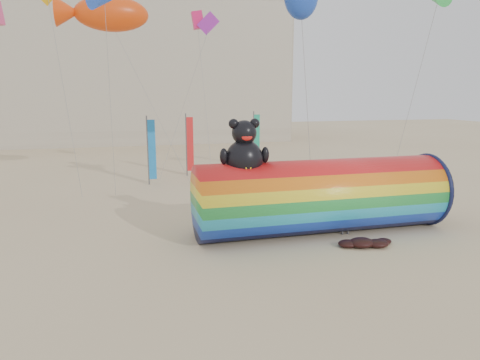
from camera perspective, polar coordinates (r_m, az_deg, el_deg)
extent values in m
plane|color=#CCB58C|center=(21.24, -0.27, -7.21)|extent=(160.00, 160.00, 0.00)
cube|color=#B7AD99|center=(65.93, -21.49, 13.45)|extent=(60.00, 15.00, 20.00)
cube|color=#28303D|center=(58.45, -22.36, 14.24)|extent=(59.50, 0.12, 17.00)
cylinder|color=red|center=(21.54, 10.73, -2.11)|extent=(12.48, 3.64, 3.64)
torus|color=#0F1438|center=(24.76, 23.62, -1.12)|extent=(0.25, 3.82, 3.82)
cylinder|color=black|center=(24.85, 23.88, -1.10)|extent=(0.06, 3.60, 3.60)
ellipsoid|color=black|center=(19.78, 0.55, 2.73)|extent=(1.78, 1.59, 1.87)
ellipsoid|color=yellow|center=(19.26, 1.00, 2.17)|extent=(0.91, 0.40, 0.80)
sphere|color=black|center=(19.63, 0.56, 6.33)|extent=(1.14, 1.14, 1.14)
sphere|color=black|center=(19.48, -0.87, 7.51)|extent=(0.46, 0.46, 0.46)
sphere|color=black|center=(19.74, 1.97, 7.56)|extent=(0.46, 0.46, 0.46)
ellipsoid|color=red|center=(19.20, 0.93, 5.74)|extent=(0.50, 0.18, 0.32)
ellipsoid|color=black|center=(19.42, -2.18, 3.17)|extent=(0.37, 0.37, 0.75)
ellipsoid|color=black|center=(19.94, 3.37, 3.38)|extent=(0.37, 0.37, 0.75)
imported|color=#53545B|center=(21.60, 13.88, -5.03)|extent=(0.60, 0.41, 1.59)
ellipsoid|color=black|center=(20.22, 15.91, -8.03)|extent=(1.17, 0.99, 0.41)
ellipsoid|color=black|center=(20.43, 17.90, -8.04)|extent=(0.99, 0.84, 0.34)
ellipsoid|color=black|center=(20.07, 14.19, -8.22)|extent=(0.91, 0.77, 0.32)
ellipsoid|color=black|center=(20.72, 16.05, -7.77)|extent=(0.78, 0.66, 0.27)
ellipsoid|color=black|center=(20.95, 18.61, -7.74)|extent=(0.73, 0.62, 0.25)
cylinder|color=#59595E|center=(32.92, -12.19, 3.86)|extent=(0.10, 0.10, 5.20)
cube|color=#1B7CCF|center=(32.93, -11.65, 3.98)|extent=(0.56, 0.06, 4.50)
cylinder|color=#59595E|center=(35.98, -7.16, 4.66)|extent=(0.10, 0.10, 5.20)
cube|color=red|center=(36.02, -6.67, 4.76)|extent=(0.56, 0.06, 4.50)
cylinder|color=#59595E|center=(40.19, 1.82, 5.44)|extent=(0.10, 0.10, 5.20)
cube|color=#18A178|center=(40.28, 2.24, 5.52)|extent=(0.56, 0.06, 4.50)
ellipsoid|color=#EB420C|center=(29.54, -16.75, 20.44)|extent=(4.52, 2.13, 2.13)
cube|color=#E31960|center=(32.95, -5.67, 20.45)|extent=(0.74, 0.74, 1.18)
cube|color=purple|center=(32.44, -4.26, 20.13)|extent=(0.96, 0.06, 1.35)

